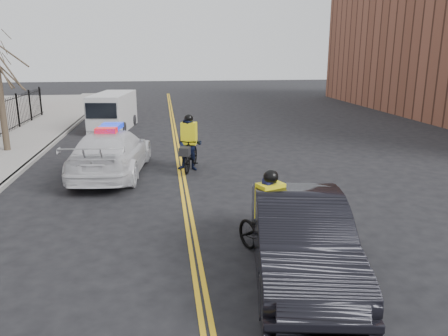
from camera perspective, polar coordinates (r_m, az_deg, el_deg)
name	(u,v)px	position (r m, az deg, el deg)	size (l,w,h in m)	color
ground	(191,231)	(11.25, -4.33, -8.21)	(120.00, 120.00, 0.00)	black
center_line_left	(177,158)	(18.86, -6.17, 1.33)	(0.10, 60.00, 0.01)	gold
center_line_right	(181,158)	(18.86, -5.68, 1.35)	(0.10, 60.00, 0.01)	gold
curb	(32,161)	(19.60, -23.74, 0.86)	(0.20, 60.00, 0.15)	gray
police_cruiser	(111,152)	(16.56, -14.51, 2.01)	(2.91, 5.98, 1.83)	silver
dark_sedan	(300,238)	(8.91, 9.91, -8.96)	(1.77, 5.08, 1.67)	black
cargo_van	(113,112)	(26.39, -14.36, 7.09)	(2.46, 5.18, 2.09)	silver
cyclist_near	(270,230)	(9.51, 5.97, -8.04)	(1.47, 2.22, 2.06)	black
cyclist_far	(189,148)	(16.70, -4.56, 2.59)	(1.17, 2.23, 2.17)	black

